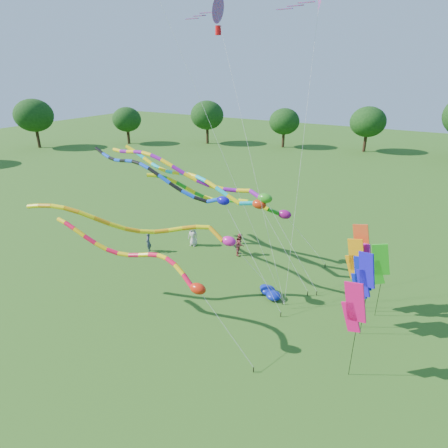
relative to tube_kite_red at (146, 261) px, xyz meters
The scene contains 20 objects.
ground 5.22m from the tube_kite_red, 19.75° to the left, with size 160.00×160.00×0.00m, color #255B18.
tree_ring 3.50m from the tube_kite_red, 37.63° to the left, with size 114.78×120.31×9.69m.
tube_kite_red is the anchor object (origin of this frame).
tube_kite_orange 2.84m from the tube_kite_red, 120.28° to the left, with size 13.00×6.28×6.60m.
tube_kite_purple 8.09m from the tube_kite_red, 103.70° to the left, with size 16.45×1.11×8.22m.
tube_kite_blue 6.19m from the tube_kite_red, 117.98° to the left, with size 15.09×1.86×8.27m.
tube_kite_cyan 8.18m from the tube_kite_red, 102.86° to the left, with size 15.33×1.95×7.99m.
tube_kite_green 9.74m from the tube_kite_red, 91.85° to the left, with size 12.93×3.03×6.27m.
delta_kite_high_a 14.84m from the tube_kite_red, 96.50° to the left, with size 8.88×4.35×17.48m.
banner_pole_green 12.35m from the tube_kite_red, 35.15° to the left, with size 1.15×0.32×4.51m.
banner_pole_blue_b 11.01m from the tube_kite_red, 28.19° to the left, with size 1.09×0.56×4.72m.
banner_pole_orange 11.25m from the tube_kite_red, 38.14° to the left, with size 1.16×0.17×4.56m.
banner_pole_violet 11.77m from the tube_kite_red, 38.04° to the left, with size 1.10×0.53×4.27m.
banner_pole_red 11.56m from the tube_kite_red, 39.50° to the left, with size 1.16×0.17×5.29m.
banner_pole_blue_a 11.08m from the tube_kite_red, 30.83° to the left, with size 1.16×0.28×4.23m.
banner_pole_magenta_b 10.04m from the tube_kite_red, 11.07° to the left, with size 1.16×0.26×4.82m.
blue_nylon_heap 8.47m from the tube_kite_red, 56.05° to the left, with size 1.39×1.00×0.51m.
person_a 10.62m from the tube_kite_red, 111.72° to the left, with size 0.82×0.53×1.68m, color #B9B3A7.
person_b 9.66m from the tube_kite_red, 131.64° to the left, with size 0.57×0.38×1.57m, color #3B4052.
person_c 10.39m from the tube_kite_red, 89.08° to the left, with size 0.83×0.65×1.71m, color #9C383F.
Camera 1 is at (8.65, -13.45, 13.02)m, focal length 30.00 mm.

